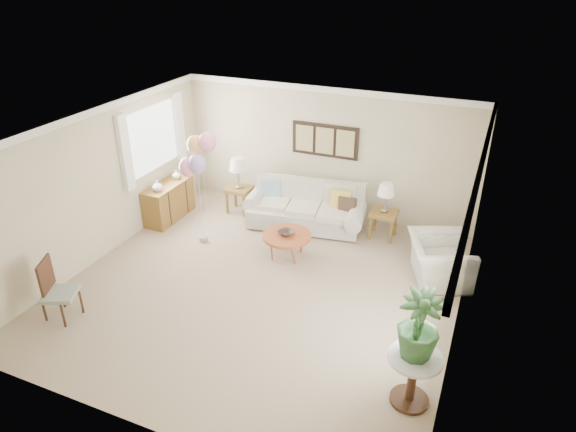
% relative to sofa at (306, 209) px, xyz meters
% --- Properties ---
extents(ground_plane, '(6.00, 6.00, 0.00)m').
position_rel_sofa_xyz_m(ground_plane, '(0.11, -2.27, -0.35)').
color(ground_plane, tan).
extents(room_shell, '(6.04, 6.04, 2.60)m').
position_rel_sofa_xyz_m(room_shell, '(-0.00, -2.17, 1.28)').
color(room_shell, beige).
rests_on(room_shell, ground).
extents(wall_art_triptych, '(1.35, 0.06, 0.65)m').
position_rel_sofa_xyz_m(wall_art_triptych, '(0.11, 0.70, 1.20)').
color(wall_art_triptych, black).
rests_on(wall_art_triptych, ground).
extents(sofa, '(2.51, 1.20, 0.88)m').
position_rel_sofa_xyz_m(sofa, '(0.00, 0.00, 0.00)').
color(sofa, beige).
rests_on(sofa, ground).
extents(end_table_left, '(0.50, 0.45, 0.54)m').
position_rel_sofa_xyz_m(end_table_left, '(-1.48, 0.03, 0.11)').
color(end_table_left, brown).
rests_on(end_table_left, ground).
extents(end_table_right, '(0.49, 0.45, 0.54)m').
position_rel_sofa_xyz_m(end_table_right, '(1.51, 0.12, 0.10)').
color(end_table_right, brown).
rests_on(end_table_right, ground).
extents(lamp_left, '(0.36, 0.36, 0.64)m').
position_rel_sofa_xyz_m(lamp_left, '(-1.48, 0.03, 0.68)').
color(lamp_left, gray).
rests_on(lamp_left, end_table_left).
extents(lamp_right, '(0.32, 0.32, 0.57)m').
position_rel_sofa_xyz_m(lamp_right, '(1.51, 0.12, 0.62)').
color(lamp_right, gray).
rests_on(lamp_right, end_table_right).
extents(coffee_table, '(0.86, 0.86, 0.44)m').
position_rel_sofa_xyz_m(coffee_table, '(0.12, -1.23, 0.06)').
color(coffee_table, '#9A4728').
rests_on(coffee_table, ground).
extents(decor_bowl, '(0.34, 0.34, 0.07)m').
position_rel_sofa_xyz_m(decor_bowl, '(0.10, -1.23, 0.12)').
color(decor_bowl, '#2D231C').
rests_on(decor_bowl, coffee_table).
extents(armchair, '(1.25, 1.34, 0.70)m').
position_rel_sofa_xyz_m(armchair, '(2.67, -0.89, 0.00)').
color(armchair, beige).
rests_on(armchair, ground).
extents(side_table, '(0.64, 0.64, 0.69)m').
position_rel_sofa_xyz_m(side_table, '(2.77, -3.70, 0.17)').
color(side_table, silver).
rests_on(side_table, ground).
extents(potted_plant, '(0.49, 0.49, 0.86)m').
position_rel_sofa_xyz_m(potted_plant, '(2.76, -3.68, 0.78)').
color(potted_plant, '#25542D').
rests_on(potted_plant, side_table).
extents(accent_chair, '(0.60, 0.59, 0.92)m').
position_rel_sofa_xyz_m(accent_chair, '(-2.30, -4.08, 0.13)').
color(accent_chair, gray).
rests_on(accent_chair, ground).
extents(credenza, '(0.46, 1.20, 0.74)m').
position_rel_sofa_xyz_m(credenza, '(-2.65, -0.77, 0.02)').
color(credenza, brown).
rests_on(credenza, ground).
extents(vase_white, '(0.23, 0.23, 0.20)m').
position_rel_sofa_xyz_m(vase_white, '(-2.63, -1.10, 0.50)').
color(vase_white, white).
rests_on(vase_white, credenza).
extents(vase_sage, '(0.18, 0.18, 0.18)m').
position_rel_sofa_xyz_m(vase_sage, '(-2.63, -0.46, 0.49)').
color(vase_sage, beige).
rests_on(vase_sage, credenza).
extents(balloon_cluster, '(0.59, 0.54, 2.10)m').
position_rel_sofa_xyz_m(balloon_cluster, '(-1.52, -1.33, 1.35)').
color(balloon_cluster, gray).
rests_on(balloon_cluster, ground).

